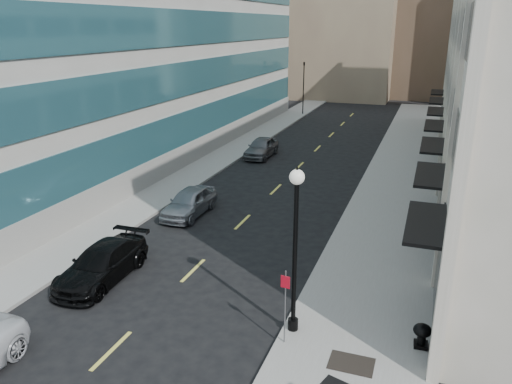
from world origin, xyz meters
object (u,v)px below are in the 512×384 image
Objects in this scene: lamppost at (295,238)px; urn_planter at (422,333)px; car_grey_sedan at (261,147)px; traffic_signal at (304,65)px; car_silver_sedan at (189,202)px; car_black_pickup at (102,264)px; sign_post at (285,298)px.

urn_planter is (4.23, 0.47, -2.97)m from lamppost.
traffic_signal is at bearing 94.93° from car_grey_sedan.
traffic_signal reaches higher than lamppost.
car_silver_sedan is (2.30, -34.00, -4.96)m from traffic_signal.
car_silver_sedan is 5.40× the size of urn_planter.
car_black_pickup is at bearing 173.23° from lamppost.
traffic_signal is 34.44m from car_silver_sedan.
car_black_pickup is at bearing 177.55° from urn_planter.
car_black_pickup is 8.77m from sign_post.
traffic_signal is at bearing 109.54° from urn_planter.
sign_post is (-0.07, -0.82, -1.79)m from lamppost.
traffic_signal is 45.43m from urn_planter.
car_grey_sedan is 1.73× the size of sign_post.
sign_post is at bearing -69.40° from car_grey_sedan.
urn_planter is (15.10, -42.55, -5.07)m from traffic_signal.
car_grey_sedan is 0.78× the size of lamppost.
lamppost is 7.17× the size of urn_planter.
sign_post is at bearing -49.16° from car_silver_sedan.
sign_post is (8.50, -1.84, 1.10)m from car_black_pickup.
lamppost is 5.19m from urn_planter.
traffic_signal is 1.52× the size of car_grey_sedan.
lamppost is (8.57, -1.02, 2.89)m from car_black_pickup.
sign_post reaches higher than car_silver_sedan.
urn_planter is at bearing 6.34° from lamppost.
car_silver_sedan is at bearing 133.54° from lamppost.
sign_post reaches higher than urn_planter.
car_black_pickup is at bearing 174.42° from sign_post.
traffic_signal reaches higher than car_grey_sedan.
car_black_pickup is 1.90× the size of sign_post.
car_black_pickup is 9.10m from lamppost.
lamppost reaches higher than urn_planter.
car_grey_sedan is 24.58m from lamppost.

